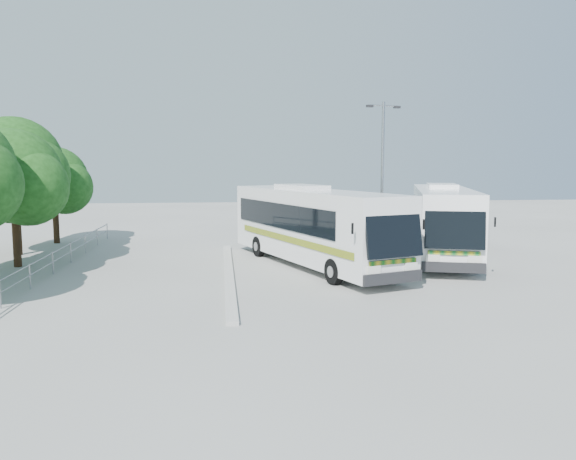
{
  "coord_description": "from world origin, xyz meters",
  "views": [
    {
      "loc": [
        -2.58,
        -22.42,
        4.81
      ],
      "look_at": [
        0.39,
        2.49,
        1.88
      ],
      "focal_mm": 35.0,
      "sensor_mm": 36.0,
      "label": 1
    }
  ],
  "objects": [
    {
      "name": "ground",
      "position": [
        0.0,
        0.0,
        0.0
      ],
      "size": [
        100.0,
        100.0,
        0.0
      ],
      "primitive_type": "plane",
      "color": "#A2A29D",
      "rests_on": "ground"
    },
    {
      "name": "railing",
      "position": [
        -10.0,
        4.0,
        0.74
      ],
      "size": [
        0.06,
        22.0,
        1.0
      ],
      "color": "gray",
      "rests_on": "ground"
    },
    {
      "name": "tree_far_e",
      "position": [
        -12.63,
        13.3,
        3.89
      ],
      "size": [
        4.54,
        4.28,
        5.92
      ],
      "color": "#382314",
      "rests_on": "ground"
    },
    {
      "name": "tree_far_d",
      "position": [
        -13.31,
        8.8,
        4.82
      ],
      "size": [
        5.62,
        5.3,
        7.33
      ],
      "color": "#382314",
      "rests_on": "ground"
    },
    {
      "name": "coach_main",
      "position": [
        1.68,
        3.71,
        1.99
      ],
      "size": [
        6.7,
        13.18,
        3.62
      ],
      "rotation": [
        0.0,
        0.0,
        0.33
      ],
      "color": "silver",
      "rests_on": "ground"
    },
    {
      "name": "coach_adjacent",
      "position": [
        8.87,
        5.52,
        1.96
      ],
      "size": [
        6.36,
        13.06,
        3.58
      ],
      "rotation": [
        0.0,
        0.0,
        -0.31
      ],
      "color": "white",
      "rests_on": "ground"
    },
    {
      "name": "lamppost",
      "position": [
        5.95,
        6.75,
        4.47
      ],
      "size": [
        1.96,
        0.62,
        8.09
      ],
      "rotation": [
        0.0,
        0.0,
        0.23
      ],
      "color": "#92959A",
      "rests_on": "ground"
    },
    {
      "name": "kerb_divider",
      "position": [
        -2.3,
        2.0,
        0.07
      ],
      "size": [
        0.4,
        16.0,
        0.15
      ],
      "primitive_type": "cube",
      "color": "#B2B2AD",
      "rests_on": "ground"
    },
    {
      "name": "tree_far_c",
      "position": [
        -12.12,
        5.1,
        4.26
      ],
      "size": [
        4.97,
        4.69,
        6.49
      ],
      "color": "#382314",
      "rests_on": "ground"
    }
  ]
}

